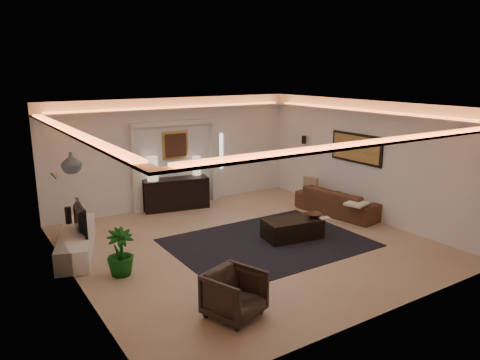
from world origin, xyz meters
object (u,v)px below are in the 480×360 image
sofa (339,201)px  coffee_table (292,229)px  armchair (234,294)px  console (176,194)px

sofa → coffee_table: size_ratio=1.80×
coffee_table → armchair: (-2.80, -2.07, 0.15)m
sofa → armchair: size_ratio=2.87×
coffee_table → sofa: bearing=28.6°
sofa → console: bearing=42.8°
console → sofa: size_ratio=0.76×
console → sofa: (3.31, -2.67, -0.07)m
coffee_table → armchair: size_ratio=1.59×
coffee_table → console: bearing=118.8°
armchair → coffee_table: bearing=16.2°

